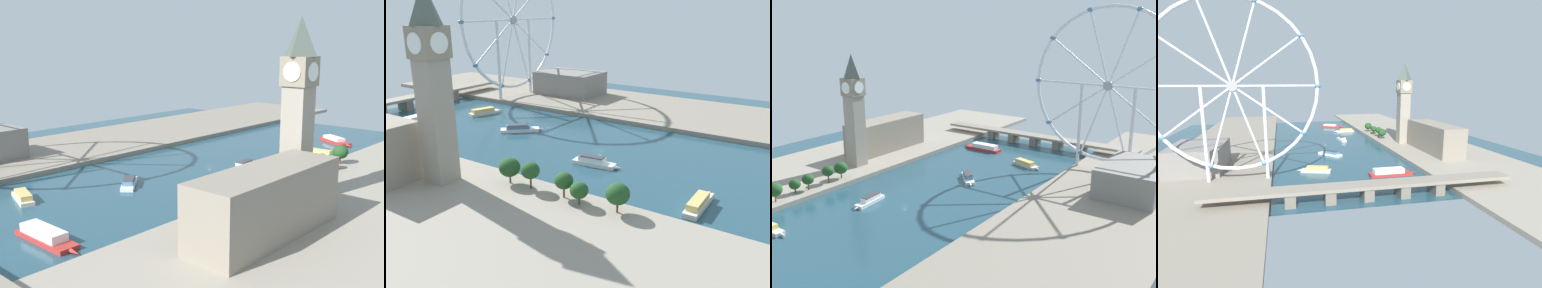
% 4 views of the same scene
% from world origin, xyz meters
% --- Properties ---
extents(ground_plane, '(370.55, 370.55, 0.00)m').
position_xyz_m(ground_plane, '(0.00, 0.00, 0.00)').
color(ground_plane, '#234756').
extents(riverbank_left, '(90.00, 520.00, 3.00)m').
position_xyz_m(riverbank_left, '(-100.27, 0.00, 1.50)').
color(riverbank_left, gray).
rests_on(riverbank_left, ground_plane).
extents(riverbank_right, '(90.00, 520.00, 3.00)m').
position_xyz_m(riverbank_right, '(100.27, 0.00, 1.50)').
color(riverbank_right, gray).
rests_on(riverbank_right, ground_plane).
extents(clock_tower, '(13.60, 13.60, 82.81)m').
position_xyz_m(clock_tower, '(-78.61, 33.10, 46.15)').
color(clock_tower, gray).
rests_on(clock_tower, riverbank_left).
extents(parliament_block, '(22.00, 72.56, 26.08)m').
position_xyz_m(parliament_block, '(-92.22, 77.38, 16.04)').
color(parliament_block, gray).
rests_on(parliament_block, riverbank_left).
extents(tree_row_embankment, '(10.94, 60.75, 11.67)m').
position_xyz_m(tree_row_embankment, '(-64.13, -18.82, 10.25)').
color(tree_row_embankment, '#513823').
rests_on(tree_row_embankment, riverbank_left).
extents(ferris_wheel, '(112.44, 3.20, 116.79)m').
position_xyz_m(ferris_wheel, '(76.35, 128.56, 64.07)').
color(ferris_wheel, silver).
rests_on(ferris_wheel, riverbank_right).
extents(riverside_hall, '(37.03, 52.51, 18.78)m').
position_xyz_m(riverside_hall, '(108.38, 95.05, 12.39)').
color(riverside_hall, gray).
rests_on(riverside_hall, riverbank_right).
extents(river_bridge, '(182.55, 12.93, 9.35)m').
position_xyz_m(river_bridge, '(0.00, 172.67, 6.71)').
color(river_bridge, gray).
rests_on(river_bridge, ground_plane).
extents(tour_boat_0, '(22.09, 23.67, 4.61)m').
position_xyz_m(tour_boat_0, '(4.07, 61.19, 1.86)').
color(tour_boat_0, white).
rests_on(tour_boat_0, ground_plane).
extents(tour_boat_1, '(8.09, 26.00, 4.85)m').
position_xyz_m(tour_boat_1, '(-20.40, -9.27, 1.97)').
color(tour_boat_1, white).
rests_on(tour_boat_1, ground_plane).
extents(tour_boat_2, '(36.76, 8.86, 5.37)m').
position_xyz_m(tour_boat_2, '(-28.97, 132.11, 2.32)').
color(tour_boat_2, '#B22D28').
rests_on(tour_boat_2, ground_plane).
extents(tour_boat_3, '(28.10, 6.08, 4.73)m').
position_xyz_m(tour_boat_3, '(-36.61, -67.84, 2.00)').
color(tour_boat_3, beige).
rests_on(tour_boat_3, ground_plane).
extents(tour_boat_4, '(32.57, 21.37, 4.43)m').
position_xyz_m(tour_boat_4, '(-25.25, -115.90, 1.85)').
color(tour_boat_4, '#B22D28').
rests_on(tour_boat_4, ground_plane).
extents(tour_boat_5, '(26.44, 12.99, 4.59)m').
position_xyz_m(tour_boat_5, '(22.86, 112.02, 1.98)').
color(tour_boat_5, beige).
rests_on(tour_boat_5, ground_plane).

